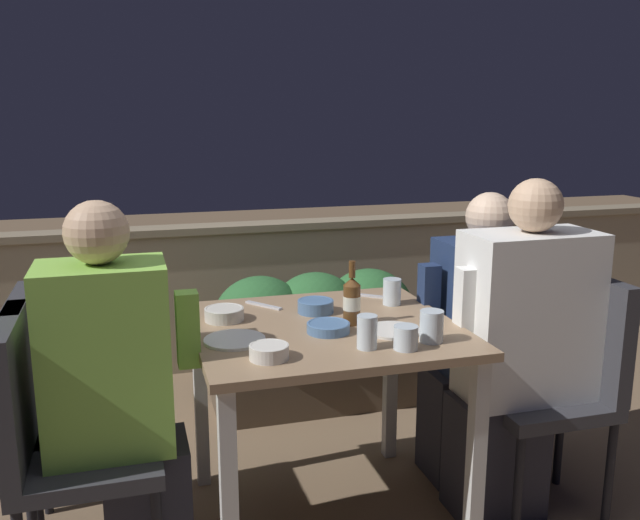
% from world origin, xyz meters
% --- Properties ---
extents(ground_plane, '(16.00, 16.00, 0.00)m').
position_xyz_m(ground_plane, '(0.00, 0.00, 0.00)').
color(ground_plane, '#7A6047').
extents(parapet_wall, '(9.00, 0.18, 0.85)m').
position_xyz_m(parapet_wall, '(0.00, 1.67, 0.43)').
color(parapet_wall, gray).
rests_on(parapet_wall, ground_plane).
extents(dining_table, '(0.91, 0.85, 0.76)m').
position_xyz_m(dining_table, '(0.00, 0.00, 0.65)').
color(dining_table, '#937556').
rests_on(dining_table, ground_plane).
extents(planter_hedge, '(1.04, 0.47, 0.70)m').
position_xyz_m(planter_hedge, '(0.24, 0.97, 0.39)').
color(planter_hedge, brown).
rests_on(planter_hedge, ground_plane).
extents(chair_left_near, '(0.44, 0.44, 0.90)m').
position_xyz_m(chair_left_near, '(-0.90, -0.12, 0.54)').
color(chair_left_near, '#333338').
rests_on(chair_left_near, ground_plane).
extents(person_green_blouse, '(0.48, 0.26, 1.24)m').
position_xyz_m(person_green_blouse, '(-0.70, -0.12, 0.62)').
color(person_green_blouse, '#282833').
rests_on(person_green_blouse, ground_plane).
extents(chair_left_far, '(0.44, 0.44, 0.90)m').
position_xyz_m(chair_left_far, '(-0.91, 0.13, 0.54)').
color(chair_left_far, '#333338').
rests_on(chair_left_far, ground_plane).
extents(chair_right_near, '(0.44, 0.44, 0.90)m').
position_xyz_m(chair_right_near, '(0.90, -0.13, 0.54)').
color(chair_right_near, '#333338').
rests_on(chair_right_near, ground_plane).
extents(person_white_polo, '(0.52, 0.26, 1.26)m').
position_xyz_m(person_white_polo, '(0.70, -0.13, 0.63)').
color(person_white_polo, '#282833').
rests_on(person_white_polo, ground_plane).
extents(chair_right_far, '(0.44, 0.44, 0.90)m').
position_xyz_m(chair_right_far, '(0.89, 0.16, 0.54)').
color(chair_right_far, '#333338').
rests_on(chair_right_far, ground_plane).
extents(person_navy_jumper, '(0.47, 0.26, 1.18)m').
position_xyz_m(person_navy_jumper, '(0.68, 0.16, 0.60)').
color(person_navy_jumper, '#282833').
rests_on(person_navy_jumper, ground_plane).
extents(beer_bottle, '(0.06, 0.06, 0.23)m').
position_xyz_m(beer_bottle, '(0.09, -0.01, 0.84)').
color(beer_bottle, brown).
rests_on(beer_bottle, dining_table).
extents(plate_0, '(0.20, 0.20, 0.01)m').
position_xyz_m(plate_0, '(-0.33, -0.08, 0.76)').
color(plate_0, white).
rests_on(plate_0, dining_table).
extents(plate_1, '(0.19, 0.19, 0.01)m').
position_xyz_m(plate_1, '(0.20, -0.14, 0.76)').
color(plate_1, silver).
rests_on(plate_1, dining_table).
extents(bowl_0, '(0.13, 0.13, 0.05)m').
position_xyz_m(bowl_0, '(0.01, 0.16, 0.78)').
color(bowl_0, '#4C709E').
rests_on(bowl_0, dining_table).
extents(bowl_1, '(0.12, 0.12, 0.05)m').
position_xyz_m(bowl_1, '(-0.26, -0.27, 0.78)').
color(bowl_1, silver).
rests_on(bowl_1, dining_table).
extents(bowl_2, '(0.14, 0.14, 0.05)m').
position_xyz_m(bowl_2, '(-0.33, 0.15, 0.78)').
color(bowl_2, beige).
rests_on(bowl_2, dining_table).
extents(bowl_3, '(0.15, 0.15, 0.03)m').
position_xyz_m(bowl_3, '(-0.01, -0.08, 0.78)').
color(bowl_3, '#4C709E').
rests_on(bowl_3, dining_table).
extents(glass_cup_0, '(0.08, 0.08, 0.10)m').
position_xyz_m(glass_cup_0, '(0.28, -0.26, 0.81)').
color(glass_cup_0, silver).
rests_on(glass_cup_0, dining_table).
extents(glass_cup_1, '(0.06, 0.06, 0.11)m').
position_xyz_m(glass_cup_1, '(0.06, -0.26, 0.81)').
color(glass_cup_1, silver).
rests_on(glass_cup_1, dining_table).
extents(glass_cup_2, '(0.07, 0.07, 0.10)m').
position_xyz_m(glass_cup_2, '(0.32, 0.18, 0.81)').
color(glass_cup_2, silver).
rests_on(glass_cup_2, dining_table).
extents(glass_cup_3, '(0.08, 0.08, 0.08)m').
position_xyz_m(glass_cup_3, '(0.17, -0.31, 0.79)').
color(glass_cup_3, silver).
rests_on(glass_cup_3, dining_table).
extents(fork_0, '(0.15, 0.12, 0.01)m').
position_xyz_m(fork_0, '(0.27, 0.30, 0.76)').
color(fork_0, silver).
rests_on(fork_0, dining_table).
extents(fork_1, '(0.12, 0.15, 0.01)m').
position_xyz_m(fork_1, '(-0.16, 0.29, 0.76)').
color(fork_1, silver).
rests_on(fork_1, dining_table).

